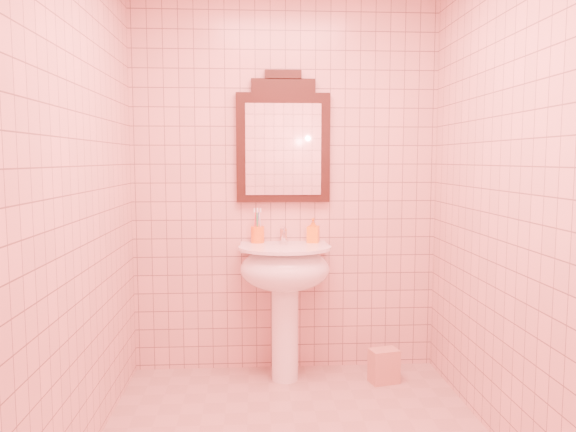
{
  "coord_description": "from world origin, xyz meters",
  "views": [
    {
      "loc": [
        -0.21,
        -2.59,
        1.4
      ],
      "look_at": [
        -0.02,
        0.55,
        1.09
      ],
      "focal_mm": 35.0,
      "sensor_mm": 36.0,
      "label": 1
    }
  ],
  "objects": [
    {
      "name": "toothbrush_cup",
      "position": [
        -0.19,
        1.02,
        0.92
      ],
      "size": [
        0.09,
        0.09,
        0.2
      ],
      "rotation": [
        0.0,
        0.0,
        0.19
      ],
      "color": "orange",
      "rests_on": "pedestal_sink"
    },
    {
      "name": "towel",
      "position": [
        0.6,
        0.79,
        0.11
      ],
      "size": [
        0.2,
        0.15,
        0.21
      ],
      "primitive_type": "cube",
      "rotation": [
        0.0,
        0.0,
        0.24
      ],
      "color": "tan",
      "rests_on": "floor"
    },
    {
      "name": "mirror",
      "position": [
        -0.02,
        1.07,
        1.52
      ],
      "size": [
        0.61,
        0.06,
        0.85
      ],
      "color": "black",
      "rests_on": "back_wall"
    },
    {
      "name": "soap_dispenser",
      "position": [
        0.17,
        1.01,
        0.94
      ],
      "size": [
        0.09,
        0.09,
        0.16
      ],
      "primitive_type": "imported",
      "rotation": [
        0.0,
        0.0,
        -0.29
      ],
      "color": "orange",
      "rests_on": "pedestal_sink"
    },
    {
      "name": "pedestal_sink",
      "position": [
        -0.02,
        0.87,
        0.66
      ],
      "size": [
        0.58,
        0.58,
        0.86
      ],
      "color": "white",
      "rests_on": "floor"
    },
    {
      "name": "faucet",
      "position": [
        -0.02,
        1.01,
        0.92
      ],
      "size": [
        0.04,
        0.16,
        0.11
      ],
      "color": "white",
      "rests_on": "pedestal_sink"
    },
    {
      "name": "back_wall",
      "position": [
        0.0,
        1.1,
        1.25
      ],
      "size": [
        2.0,
        0.02,
        2.5
      ],
      "primitive_type": "cube",
      "color": "#D19B92",
      "rests_on": "floor"
    }
  ]
}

